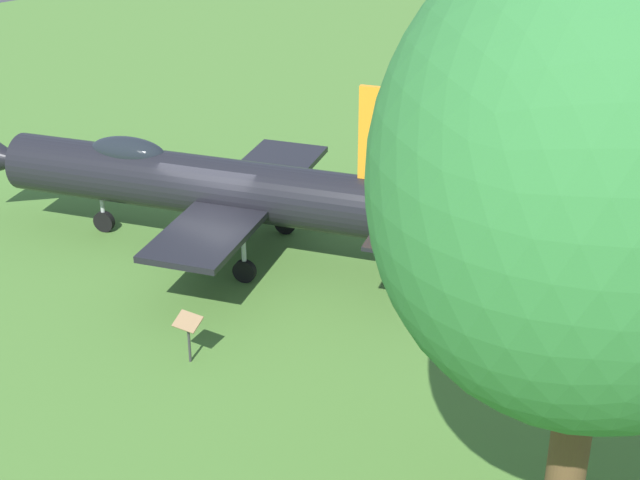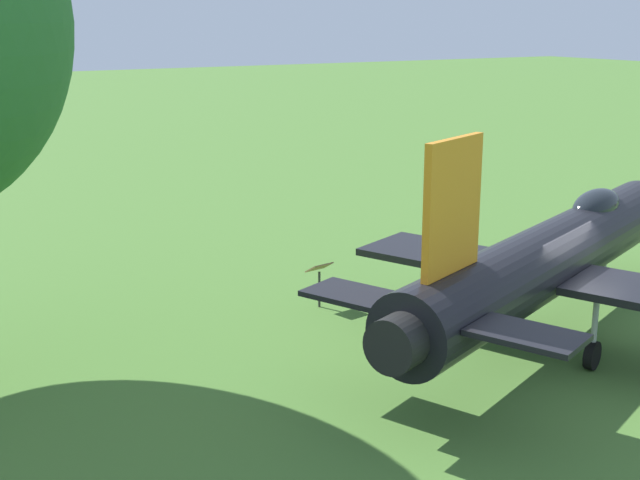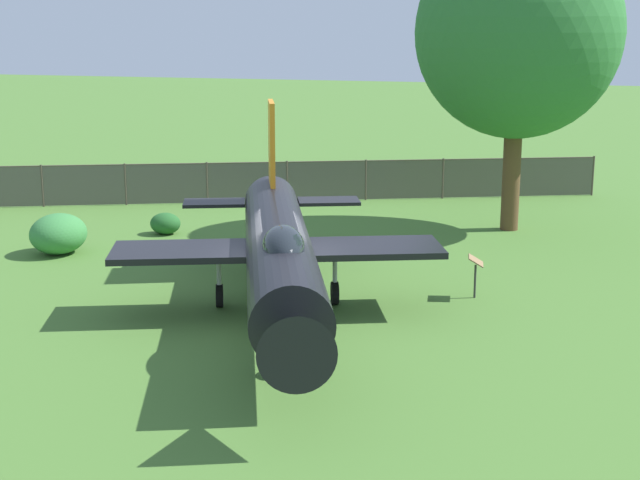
{
  "view_description": "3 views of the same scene",
  "coord_description": "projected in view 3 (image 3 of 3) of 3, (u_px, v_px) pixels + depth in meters",
  "views": [
    {
      "loc": [
        15.68,
        17.16,
        11.69
      ],
      "look_at": [
        1.66,
        4.9,
        2.5
      ],
      "focal_mm": 53.58,
      "sensor_mm": 36.0,
      "label": 1
    },
    {
      "loc": [
        -13.01,
        13.5,
        6.97
      ],
      "look_at": [
        1.66,
        4.9,
        2.5
      ],
      "focal_mm": 48.04,
      "sensor_mm": 36.0,
      "label": 2
    },
    {
      "loc": [
        7.57,
        -20.2,
        7.02
      ],
      "look_at": [
        1.5,
        -1.4,
        2.44
      ],
      "focal_mm": 51.62,
      "sensor_mm": 36.0,
      "label": 3
    }
  ],
  "objects": [
    {
      "name": "perimeter_fence",
      "position": [
        247.0,
        181.0,
        37.51
      ],
      "size": [
        26.87,
        12.17,
        1.7
      ],
      "rotation": [
        0.0,
        0.0,
        9.85
      ],
      "color": "#4C4238",
      "rests_on": "ground_plane"
    },
    {
      "name": "shrub_near_fence",
      "position": [
        58.0,
        234.0,
        29.07
      ],
      "size": [
        1.72,
        1.94,
        1.29
      ],
      "color": "#387F3D",
      "rests_on": "ground_plane"
    },
    {
      "name": "ground_plane",
      "position": [
        279.0,
        320.0,
        22.58
      ],
      "size": [
        200.0,
        200.0,
        0.0
      ],
      "primitive_type": "plane",
      "color": "#47722D"
    },
    {
      "name": "shade_tree",
      "position": [
        518.0,
        33.0,
        31.15
      ],
      "size": [
        7.02,
        6.32,
        10.45
      ],
      "color": "brown",
      "rests_on": "ground_plane"
    },
    {
      "name": "display_jet",
      "position": [
        279.0,
        250.0,
        21.8
      ],
      "size": [
        8.5,
        13.51,
        4.98
      ],
      "rotation": [
        0.0,
        0.0,
        5.11
      ],
      "color": "black",
      "rests_on": "ground_plane"
    },
    {
      "name": "info_plaque",
      "position": [
        476.0,
        267.0,
        24.25
      ],
      "size": [
        0.49,
        0.66,
        1.14
      ],
      "color": "#333333",
      "rests_on": "ground_plane"
    },
    {
      "name": "shrub_by_tree",
      "position": [
        165.0,
        223.0,
        31.88
      ],
      "size": [
        1.07,
        0.95,
        0.75
      ],
      "color": "#235B26",
      "rests_on": "ground_plane"
    }
  ]
}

